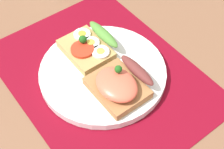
# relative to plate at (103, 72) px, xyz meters

# --- Properties ---
(ground_plane) EXTENTS (1.20, 0.90, 0.03)m
(ground_plane) POSITION_rel_plate_xyz_m (0.00, 0.00, -0.03)
(ground_plane) COLOR brown
(placemat) EXTENTS (0.43, 0.33, 0.00)m
(placemat) POSITION_rel_plate_xyz_m (0.00, 0.00, -0.01)
(placemat) COLOR maroon
(placemat) RESTS_ON ground_plane
(plate) EXTENTS (0.25, 0.25, 0.02)m
(plate) POSITION_rel_plate_xyz_m (0.00, 0.00, 0.00)
(plate) COLOR white
(plate) RESTS_ON placemat
(sandwich_egg_tomato) EXTENTS (0.10, 0.09, 0.04)m
(sandwich_egg_tomato) POSITION_rel_plate_xyz_m (-0.06, 0.01, 0.02)
(sandwich_egg_tomato) COLOR tan
(sandwich_egg_tomato) RESTS_ON plate
(sandwich_salmon) EXTENTS (0.10, 0.10, 0.06)m
(sandwich_salmon) POSITION_rel_plate_xyz_m (0.06, -0.01, 0.03)
(sandwich_salmon) COLOR #A06D3F
(sandwich_salmon) RESTS_ON plate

